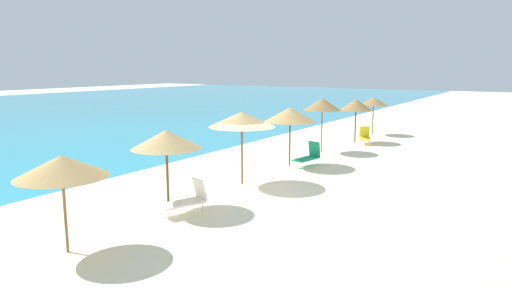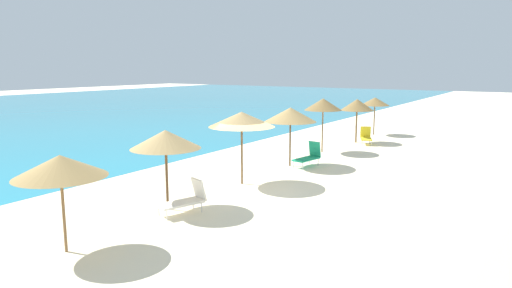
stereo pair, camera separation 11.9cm
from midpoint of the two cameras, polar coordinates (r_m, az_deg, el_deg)
The scene contains 11 objects.
ground_plane at distance 17.79m, azimuth -0.41°, elevation -5.52°, with size 160.00×160.00×0.00m, color beige.
beach_umbrella_2 at distance 12.22m, azimuth -23.41°, elevation -2.60°, with size 2.28×2.28×2.52m.
beach_umbrella_3 at distance 14.95m, azimuth -11.39°, elevation 0.55°, with size 2.29×2.29×2.65m.
beach_umbrella_4 at distance 17.93m, azimuth -1.97°, elevation 3.10°, with size 2.63×2.63×2.91m.
beach_umbrella_5 at distance 21.34m, azimuth 4.13°, elevation 3.68°, with size 2.45×2.45×2.78m.
beach_umbrella_6 at distance 25.08m, azimuth 8.17°, elevation 4.93°, with size 2.05×2.05×2.96m.
beach_umbrella_7 at distance 28.72m, azimuth 12.30°, elevation 4.82°, with size 2.03×2.03×2.70m.
beach_umbrella_8 at distance 32.37m, azimuth 14.42°, elevation 5.18°, with size 1.97×1.97×2.57m.
lounge_chair_0 at distance 28.48m, azimuth 13.36°, elevation 0.92°, with size 1.41×1.08×1.03m.
lounge_chair_1 at distance 14.88m, azimuth -8.90°, elevation -6.86°, with size 1.67×1.11×1.06m.
lounge_chair_2 at distance 21.66m, azimuth 6.43°, elevation -1.50°, with size 1.57×0.86×1.13m.
Camera 1 is at (-14.47, -9.24, 4.66)m, focal length 31.95 mm.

